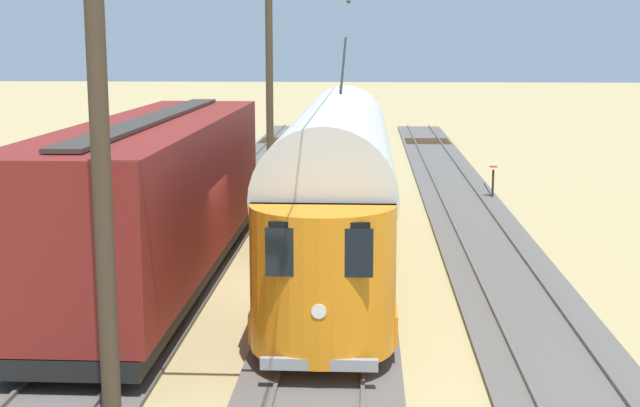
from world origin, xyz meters
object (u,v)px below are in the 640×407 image
at_px(coach_adjacent, 156,196).
at_px(catenary_pole_mid_near, 107,162).
at_px(vintage_streetcar, 338,180).
at_px(track_end_bumper, 221,202).
at_px(catenary_pole_foreground, 272,86).
at_px(switch_stand, 493,181).

bearing_deg(coach_adjacent, catenary_pole_mid_near, 99.01).
bearing_deg(vintage_streetcar, track_end_bumper, -58.80).
height_order(catenary_pole_foreground, switch_stand, catenary_pole_foreground).
bearing_deg(coach_adjacent, switch_stand, -127.83).
distance_m(catenary_pole_foreground, track_end_bumper, 5.96).
relative_size(vintage_streetcar, track_end_bumper, 9.69).
bearing_deg(catenary_pole_foreground, coach_adjacent, 84.59).
xyz_separation_m(coach_adjacent, catenary_pole_foreground, (-1.28, -13.55, 1.90)).
distance_m(vintage_streetcar, track_end_bumper, 8.29).
xyz_separation_m(vintage_streetcar, switch_stand, (-5.37, -10.19, -1.56)).
bearing_deg(catenary_pole_mid_near, switch_stand, -112.07).
relative_size(switch_stand, track_end_bumper, 0.69).
xyz_separation_m(switch_stand, track_end_bumper, (9.55, 3.28, -0.30)).
xyz_separation_m(catenary_pole_foreground, catenary_pole_mid_near, (0.00, 21.65, 0.00)).
bearing_deg(vintage_streetcar, catenary_pole_mid_near, 74.13).
bearing_deg(catenary_pole_mid_near, catenary_pole_foreground, -90.00).
height_order(vintage_streetcar, catenary_pole_mid_near, catenary_pole_mid_near).
relative_size(coach_adjacent, switch_stand, 11.46).
relative_size(catenary_pole_mid_near, switch_stand, 6.29).
distance_m(catenary_pole_foreground, switch_stand, 9.02).
relative_size(vintage_streetcar, catenary_pole_foreground, 2.25).
xyz_separation_m(vintage_streetcar, coach_adjacent, (4.19, 2.12, -0.10)).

